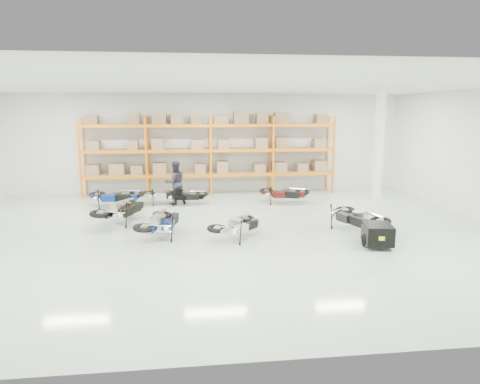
{
  "coord_description": "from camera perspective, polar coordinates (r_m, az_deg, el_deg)",
  "views": [
    {
      "loc": [
        -0.92,
        -12.83,
        3.77
      ],
      "look_at": [
        0.71,
        1.0,
        1.1
      ],
      "focal_mm": 32.0,
      "sensor_mm": 36.0,
      "label": 1
    }
  ],
  "objects": [
    {
      "name": "moto_touring_right",
      "position": [
        13.93,
        15.2,
        -2.74
      ],
      "size": [
        1.54,
        2.14,
        1.25
      ],
      "primitive_type": null,
      "rotation": [
        0.0,
        -0.09,
        0.34
      ],
      "color": "black",
      "rests_on": "ground"
    },
    {
      "name": "trailer",
      "position": [
        12.57,
        17.86,
        -5.35
      ],
      "size": [
        0.89,
        1.59,
        0.65
      ],
      "rotation": [
        0.0,
        0.0,
        -0.19
      ],
      "color": "black",
      "rests_on": "ground"
    },
    {
      "name": "pallet_rack",
      "position": [
        19.36,
        -4.0,
        6.34
      ],
      "size": [
        11.28,
        0.98,
        3.62
      ],
      "color": "orange",
      "rests_on": "ground"
    },
    {
      "name": "room",
      "position": [
        12.95,
        -2.6,
        4.1
      ],
      "size": [
        18.0,
        18.0,
        18.0
      ],
      "color": "#A9BCA9",
      "rests_on": "ground"
    },
    {
      "name": "structural_column",
      "position": [
        14.75,
        17.9,
        4.41
      ],
      "size": [
        0.25,
        0.25,
        4.5
      ],
      "primitive_type": "cube",
      "color": "white",
      "rests_on": "ground"
    },
    {
      "name": "moto_back_a",
      "position": [
        17.49,
        -16.28,
        -0.13
      ],
      "size": [
        1.95,
        1.1,
        1.21
      ],
      "primitive_type": null,
      "rotation": [
        0.0,
        -0.09,
        1.48
      ],
      "color": "navy",
      "rests_on": "ground"
    },
    {
      "name": "moto_back_c",
      "position": [
        17.39,
        -7.31,
        -0.13
      ],
      "size": [
        1.67,
        0.97,
        1.03
      ],
      "primitive_type": null,
      "rotation": [
        0.0,
        -0.09,
        1.45
      ],
      "color": "black",
      "rests_on": "ground"
    },
    {
      "name": "moto_back_d",
      "position": [
        17.61,
        5.89,
        0.25
      ],
      "size": [
        1.96,
        1.34,
        1.16
      ],
      "primitive_type": null,
      "rotation": [
        0.0,
        -0.09,
        1.29
      ],
      "color": "#3F0E0C",
      "rests_on": "ground"
    },
    {
      "name": "moto_black_far_left",
      "position": [
        14.95,
        -15.58,
        -1.77
      ],
      "size": [
        1.71,
        2.21,
        1.28
      ],
      "primitive_type": null,
      "rotation": [
        0.0,
        -0.09,
        2.71
      ],
      "color": "black",
      "rests_on": "ground"
    },
    {
      "name": "moto_blue_centre",
      "position": [
        13.12,
        -10.52,
        -3.45
      ],
      "size": [
        1.4,
        2.05,
        1.21
      ],
      "primitive_type": null,
      "rotation": [
        0.0,
        -0.09,
        2.86
      ],
      "color": "#07144A",
      "rests_on": "ground"
    },
    {
      "name": "moto_silver_left",
      "position": [
        12.7,
        -0.31,
        -3.98
      ],
      "size": [
        1.78,
        1.81,
        1.1
      ],
      "primitive_type": null,
      "rotation": [
        0.0,
        -0.09,
        2.38
      ],
      "color": "#ADAEB4",
      "rests_on": "ground"
    },
    {
      "name": "moto_back_b",
      "position": [
        17.68,
        -9.99,
        0.02
      ],
      "size": [
        1.65,
        0.84,
        1.06
      ],
      "primitive_type": null,
      "rotation": [
        0.0,
        -0.09,
        1.59
      ],
      "color": "#A1A5AA",
      "rests_on": "ground"
    },
    {
      "name": "person_back",
      "position": [
        17.5,
        -8.63,
        1.24
      ],
      "size": [
        1.04,
        0.92,
        1.77
      ],
      "primitive_type": "imported",
      "rotation": [
        0.0,
        0.0,
        3.49
      ],
      "color": "black",
      "rests_on": "ground"
    }
  ]
}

